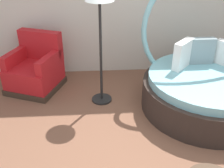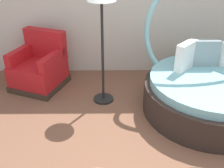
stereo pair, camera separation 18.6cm
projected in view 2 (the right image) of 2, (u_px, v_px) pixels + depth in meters
name	position (u px, v px, depth m)	size (l,w,h in m)	color
ground_plane	(151.00, 162.00, 3.18)	(8.00, 8.00, 0.02)	brown
round_daybed	(208.00, 86.00, 3.97)	(1.91, 1.91, 2.05)	#2D231E
red_armchair	(40.00, 68.00, 4.63)	(1.03, 1.03, 0.94)	#38281E
floor_lamp	(102.00, 4.00, 3.61)	(0.40, 0.40, 1.82)	black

